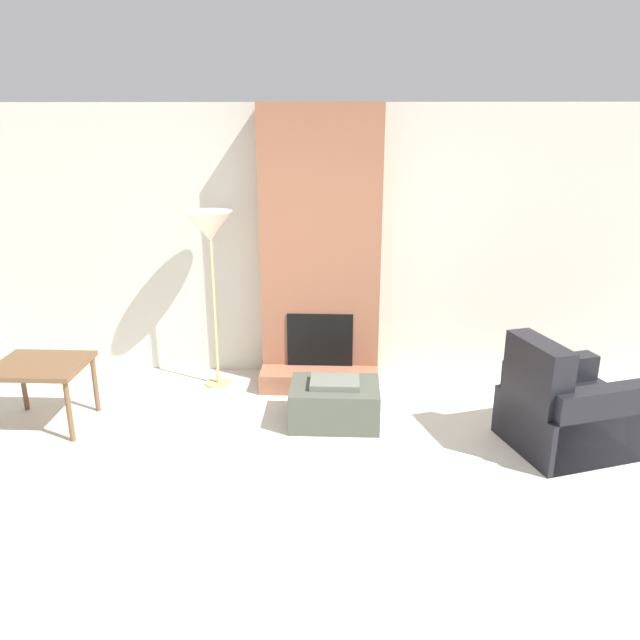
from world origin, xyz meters
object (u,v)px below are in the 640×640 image
at_px(armchair, 564,413).
at_px(floor_lamp_left, 210,233).
at_px(side_table, 41,371).
at_px(ottoman, 335,403).

xyz_separation_m(armchair, floor_lamp_left, (-2.94, 1.07, 1.20)).
relative_size(armchair, side_table, 1.53).
bearing_deg(armchair, side_table, 68.48).
relative_size(ottoman, armchair, 0.68).
bearing_deg(armchair, ottoman, 60.65).
xyz_separation_m(ottoman, floor_lamp_left, (-1.15, 0.74, 1.30)).
distance_m(armchair, floor_lamp_left, 3.35).
distance_m(side_table, floor_lamp_left, 1.84).
relative_size(armchair, floor_lamp_left, 0.66).
xyz_separation_m(side_table, floor_lamp_left, (1.27, 0.89, 1.00)).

